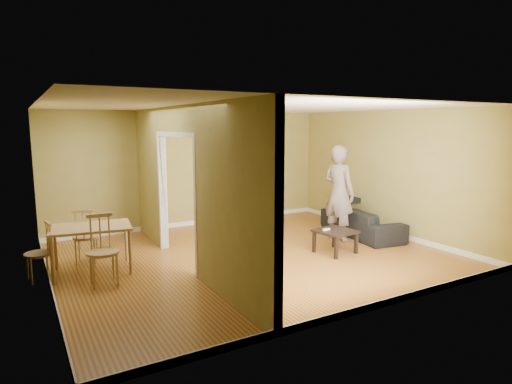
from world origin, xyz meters
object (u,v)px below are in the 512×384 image
Objects in this scene: sofa at (361,217)px; chair_far at (86,235)px; bookshelf at (248,178)px; chair_near at (103,250)px; dining_table at (91,231)px; person at (339,185)px; chair_left at (38,252)px; coffee_table at (335,234)px.

sofa is 2.17× the size of chair_far.
bookshelf is 4.81m from chair_near.
dining_table is (-3.95, -2.13, -0.36)m from bookshelf.
dining_table is at bearing 94.27° from sofa.
dining_table is at bearing -151.72° from bookshelf.
person is 5.43m from chair_left.
bookshelf is 5.20m from chair_left.
chair_far reaches higher than sofa.
dining_table is at bearing 164.67° from coffee_table.
sofa is at bearing 28.91° from coffee_table.
person is at bearing 76.64° from chair_left.
person is at bearing -174.51° from chair_far.
sofa is 5.32m from dining_table.
dining_table is (-4.62, 0.41, -0.46)m from person.
coffee_table is (-1.32, -0.73, -0.03)m from sofa.
coffee_table is 3.96m from chair_near.
chair_near is at bearing 81.72° from person.
chair_near is at bearing 101.22° from sofa.
sofa is 0.91× the size of person.
person is at bearing 46.59° from coffee_table.
chair_near reaches higher than coffee_table.
sofa is 1.50m from coffee_table.
sofa is 1.00m from person.
bookshelf is at bearing 28.28° from dining_table.
dining_table is 0.60m from chair_far.
chair_left is 0.86× the size of chair_near.
sofa is 5.25m from chair_near.
bookshelf reaches higher than chair_left.
chair_far is (-5.30, 0.93, 0.08)m from sofa.
chair_far is at bearing 94.56° from chair_near.
bookshelf is at bearing 90.51° from coffee_table.
chair_left is 0.94m from chair_far.
chair_far is (-0.00, 0.56, -0.19)m from dining_table.
coffee_table is 4.85m from chair_left.
bookshelf is 2.18× the size of chair_far.
chair_left reaches higher than sofa.
chair_near is (0.80, -0.63, 0.07)m from chair_left.
chair_left is at bearing 74.59° from person.
chair_near is (0.06, -0.64, -0.15)m from dining_table.
bookshelf is 4.29m from chair_far.
coffee_table is at bearing 174.85° from chair_far.
bookshelf is at bearing 37.16° from chair_near.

